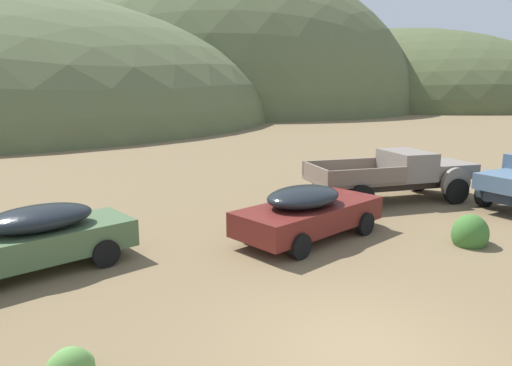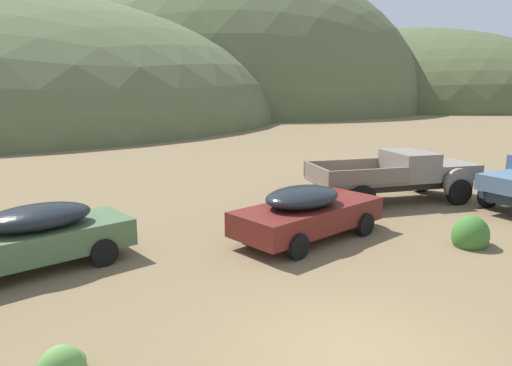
{
  "view_description": "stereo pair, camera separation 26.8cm",
  "coord_description": "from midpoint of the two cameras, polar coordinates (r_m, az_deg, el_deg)",
  "views": [
    {
      "loc": [
        -4.51,
        -5.56,
        4.32
      ],
      "look_at": [
        1.48,
        7.49,
        1.32
      ],
      "focal_mm": 32.58,
      "sensor_mm": 36.0,
      "label": 1
    },
    {
      "loc": [
        -4.26,
        -5.67,
        4.32
      ],
      "look_at": [
        1.48,
        7.49,
        1.32
      ],
      "focal_mm": 32.58,
      "sensor_mm": 36.0,
      "label": 2
    }
  ],
  "objects": [
    {
      "name": "car_weathered_green",
      "position": [
        12.16,
        -26.35,
        -6.2
      ],
      "size": [
        5.26,
        3.03,
        1.57
      ],
      "rotation": [
        0.0,
        0.0,
        3.44
      ],
      "color": "#47603D",
      "rests_on": "ground"
    },
    {
      "name": "hill_far_left",
      "position": [
        89.58,
        -2.93,
        9.01
      ],
      "size": [
        70.7,
        67.78,
        51.79
      ],
      "primitive_type": "ellipsoid",
      "color": "#56603D",
      "rests_on": "ground"
    },
    {
      "name": "car_oxblood",
      "position": [
        13.5,
        7.44,
        -3.34
      ],
      "size": [
        5.21,
        3.24,
        1.57
      ],
      "rotation": [
        0.0,
        0.0,
        0.32
      ],
      "color": "maroon",
      "rests_on": "ground"
    },
    {
      "name": "truck_primer_gray",
      "position": [
        18.71,
        18.36,
        0.98
      ],
      "size": [
        6.74,
        3.22,
        1.89
      ],
      "rotation": [
        0.0,
        0.0,
        -0.14
      ],
      "color": "#3D322D",
      "rests_on": "ground"
    },
    {
      "name": "hill_far_right",
      "position": [
        112.3,
        17.58,
        9.05
      ],
      "size": [
        71.07,
        74.89,
        33.04
      ],
      "primitive_type": "ellipsoid",
      "color": "#4C5633",
      "rests_on": "ground"
    },
    {
      "name": "bush_between_trucks",
      "position": [
        14.24,
        25.31,
        -5.93
      ],
      "size": [
        1.17,
        1.02,
        1.11
      ],
      "color": "#3D702D",
      "rests_on": "ground"
    },
    {
      "name": "ground_plane",
      "position": [
        8.33,
        13.07,
        -19.76
      ],
      "size": [
        300.0,
        300.0,
        0.0
      ],
      "primitive_type": "plane",
      "color": "brown"
    },
    {
      "name": "hill_distant",
      "position": [
        73.7,
        -28.69,
        7.0
      ],
      "size": [
        74.26,
        80.77,
        32.55
      ],
      "primitive_type": "ellipsoid",
      "color": "#56603D",
      "rests_on": "ground"
    }
  ]
}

